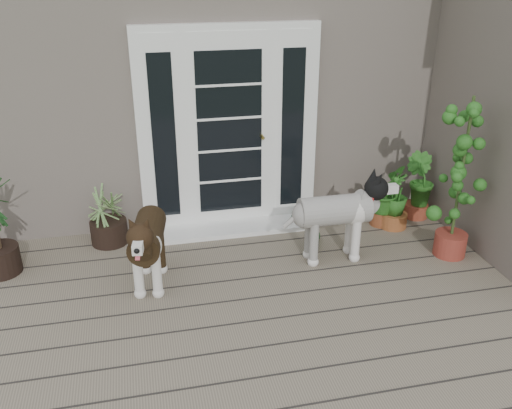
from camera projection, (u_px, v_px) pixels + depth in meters
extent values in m
cube|color=#6B5B4C|center=(306.00, 346.00, 4.37)|extent=(6.20, 4.60, 0.12)
cube|color=#665E54|center=(216.00, 61.00, 7.54)|extent=(7.40, 4.00, 3.10)
cube|color=white|center=(229.00, 130.00, 5.82)|extent=(1.90, 0.14, 2.15)
cube|color=white|center=(234.00, 228.00, 6.08)|extent=(1.60, 0.40, 0.05)
imported|color=#184F16|center=(383.00, 200.00, 6.09)|extent=(0.64, 0.64, 0.58)
imported|color=#1C5217|center=(417.00, 195.00, 6.28)|extent=(0.49, 0.49, 0.54)
imported|color=#235117|center=(394.00, 206.00, 6.06)|extent=(0.37, 0.37, 0.49)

